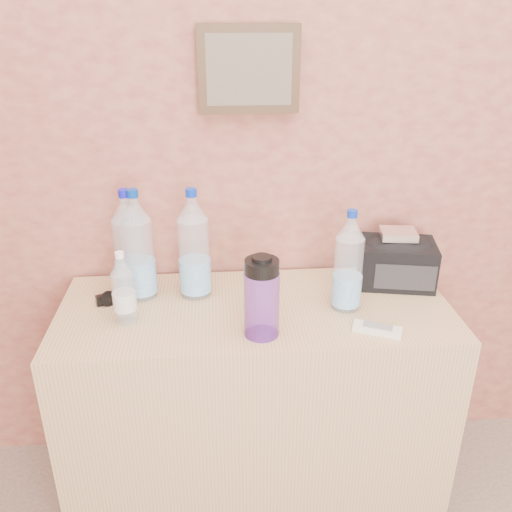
{
  "coord_description": "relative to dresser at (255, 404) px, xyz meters",
  "views": [
    {
      "loc": [
        -0.35,
        0.31,
        1.56
      ],
      "look_at": [
        -0.24,
        1.71,
        0.92
      ],
      "focal_mm": 38.0,
      "sensor_mm": 36.0,
      "label": 1
    }
  ],
  "objects": [
    {
      "name": "dresser",
      "position": [
        0.0,
        0.0,
        0.0
      ],
      "size": [
        1.19,
        0.49,
        0.74
      ],
      "primitive_type": "cube",
      "color": "#A07954",
      "rests_on": "ground"
    },
    {
      "name": "pet_large_a",
      "position": [
        -0.38,
        0.11,
        0.52
      ],
      "size": [
        0.09,
        0.09,
        0.34
      ],
      "rotation": [
        0.0,
        0.0,
        0.1
      ],
      "color": "#C9E6F8",
      "rests_on": "dresser"
    },
    {
      "name": "nalgene_bottle",
      "position": [
        0.01,
        -0.15,
        0.49
      ],
      "size": [
        0.1,
        0.1,
        0.24
      ],
      "rotation": [
        0.0,
        0.0,
        0.27
      ],
      "color": "purple",
      "rests_on": "dresser"
    },
    {
      "name": "ac_remote",
      "position": [
        0.33,
        -0.17,
        0.38
      ],
      "size": [
        0.14,
        0.09,
        0.02
      ],
      "primitive_type": "cube",
      "rotation": [
        0.0,
        0.0,
        -0.41
      ],
      "color": "silver",
      "rests_on": "dresser"
    },
    {
      "name": "foil_packet",
      "position": [
        0.47,
        0.13,
        0.54
      ],
      "size": [
        0.12,
        0.11,
        0.02
      ],
      "primitive_type": "cube",
      "rotation": [
        0.0,
        0.0,
        -0.14
      ],
      "color": "silver",
      "rests_on": "toiletry_bag"
    },
    {
      "name": "sunglasses",
      "position": [
        -0.42,
        0.07,
        0.39
      ],
      "size": [
        0.14,
        0.1,
        0.03
      ],
      "primitive_type": null,
      "rotation": [
        0.0,
        0.0,
        0.46
      ],
      "color": "black",
      "rests_on": "dresser"
    },
    {
      "name": "pet_large_d",
      "position": [
        0.27,
        -0.02,
        0.51
      ],
      "size": [
        0.08,
        0.08,
        0.31
      ],
      "rotation": [
        0.0,
        0.0,
        0.05
      ],
      "color": "white",
      "rests_on": "dresser"
    },
    {
      "name": "pet_large_c",
      "position": [
        -0.18,
        0.1,
        0.52
      ],
      "size": [
        0.09,
        0.09,
        0.35
      ],
      "rotation": [
        0.0,
        0.0,
        -0.06
      ],
      "color": "silver",
      "rests_on": "dresser"
    },
    {
      "name": "pet_large_b",
      "position": [
        -0.35,
        0.1,
        0.52
      ],
      "size": [
        0.09,
        0.09,
        0.35
      ],
      "rotation": [
        0.0,
        0.0,
        -0.29
      ],
      "color": "silver",
      "rests_on": "dresser"
    },
    {
      "name": "picture_frame",
      "position": [
        -0.0,
        0.24,
        1.03
      ],
      "size": [
        0.3,
        0.03,
        0.25
      ],
      "primitive_type": null,
      "color": "#382311",
      "rests_on": "room_shell"
    },
    {
      "name": "toiletry_bag",
      "position": [
        0.47,
        0.12,
        0.45
      ],
      "size": [
        0.26,
        0.21,
        0.16
      ],
      "primitive_type": null,
      "rotation": [
        0.0,
        0.0,
        -0.19
      ],
      "color": "black",
      "rests_on": "dresser"
    },
    {
      "name": "pet_small",
      "position": [
        -0.38,
        -0.05,
        0.47
      ],
      "size": [
        0.06,
        0.06,
        0.22
      ],
      "rotation": [
        0.0,
        0.0,
        0.27
      ],
      "color": "#C2E4F4",
      "rests_on": "dresser"
    }
  ]
}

